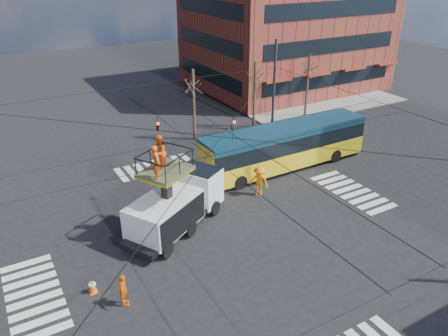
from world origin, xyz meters
TOP-DOWN VIEW (x-y plane):
  - ground at (0.00, 0.00)m, footprint 120.00×120.00m
  - sidewalk_ne at (21.00, 21.00)m, footprint 18.00×18.00m
  - crosswalks at (0.00, 0.00)m, footprint 22.40×22.40m
  - building_ne at (21.98, 23.98)m, footprint 20.06×16.06m
  - overhead_network at (-0.07, 0.40)m, footprint 24.24×24.24m
  - tree_a at (5.00, 13.50)m, footprint 2.00×2.00m
  - tree_b at (11.00, 13.50)m, footprint 2.00×2.00m
  - tree_c at (17.00, 13.50)m, footprint 2.00×2.00m
  - utility_truck at (-1.84, 1.94)m, footprint 7.21×5.51m
  - city_bus at (8.27, 5.25)m, footprint 13.19×2.74m
  - traffic_cone at (-7.54, -1.18)m, footprint 0.36×0.36m
  - worker_ground at (-6.51, -2.69)m, footprint 0.72×1.04m
  - flagger at (4.31, 2.67)m, footprint 1.38×1.52m

SIDE VIEW (x-z plane):
  - ground at x=0.00m, z-range 0.00..0.00m
  - crosswalks at x=0.00m, z-range 0.00..0.02m
  - sidewalk_ne at x=21.00m, z-range 0.00..0.12m
  - traffic_cone at x=-7.54m, z-range 0.00..0.72m
  - worker_ground at x=-6.51m, z-range 0.00..1.64m
  - flagger at x=4.31m, z-range 0.00..2.05m
  - city_bus at x=8.27m, z-range 0.13..3.33m
  - utility_truck at x=-1.84m, z-range -0.96..4.92m
  - overhead_network at x=-0.07m, z-range 0.29..8.29m
  - tree_a at x=5.00m, z-range 1.63..7.63m
  - tree_b at x=11.00m, z-range 1.63..7.63m
  - tree_c at x=17.00m, z-range 1.63..7.63m
  - building_ne at x=21.98m, z-range 0.00..14.00m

